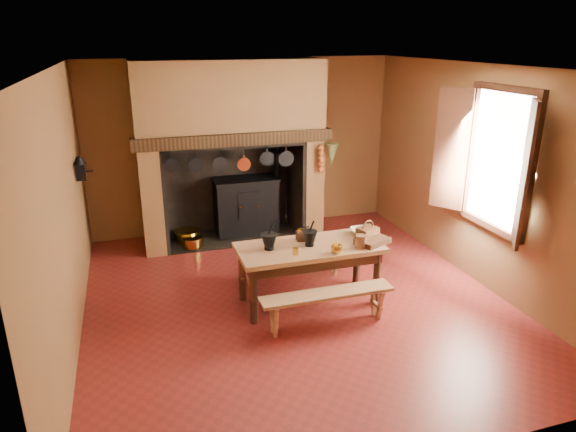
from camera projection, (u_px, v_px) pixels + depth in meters
The scene contains 28 objects.
floor at pixel (295, 299), 6.42m from camera, with size 5.50×5.50×0.00m, color maroon.
ceiling at pixel (296, 67), 5.48m from camera, with size 5.50×5.50×0.00m, color silver.
back_wall at pixel (243, 146), 8.43m from camera, with size 5.00×0.02×2.80m, color brown.
wall_left at pixel (63, 213), 5.25m from camera, with size 0.02×5.50×2.80m, color brown.
wall_right at pixel (478, 176), 6.66m from camera, with size 0.02×5.50×2.80m, color brown.
wall_front at pixel (421, 304), 3.48m from camera, with size 5.00×0.02×2.80m, color brown.
chimney_breast at pixel (229, 126), 7.81m from camera, with size 2.95×0.96×2.80m.
iron_range at pixel (246, 205), 8.45m from camera, with size 1.12×0.55×1.60m.
hearth_pans at pixel (188, 238), 8.09m from camera, with size 0.51×0.62×0.20m.
hanging_pans at pixel (234, 163), 7.50m from camera, with size 1.92×0.29×0.27m.
onion_string at pixel (321, 159), 7.87m from camera, with size 0.12×0.10×0.46m, color #B74F21, non-canonical shape.
herb_bunch at pixel (332, 155), 7.90m from camera, with size 0.20×0.20×0.35m, color #52592A.
window at pixel (491, 161), 6.15m from camera, with size 0.39×1.75×1.76m.
wall_coffee_mill at pixel (80, 167), 6.62m from camera, with size 0.23×0.16×0.31m.
work_table at pixel (309, 255), 6.16m from camera, with size 1.73×0.77×0.75m.
bench_front at pixel (327, 301), 5.72m from camera, with size 1.52×0.27×0.43m.
bench_back at pixel (293, 258), 6.84m from camera, with size 1.47×0.26×0.41m.
mortar_large at pixel (269, 241), 5.98m from camera, with size 0.19×0.19×0.33m.
mortar_small at pixel (310, 237), 6.09m from camera, with size 0.18×0.18×0.31m.
coffee_grinder at pixel (301, 235), 6.26m from camera, with size 0.16×0.12×0.18m.
brass_mug_a at pixel (295, 251), 5.86m from camera, with size 0.07×0.07×0.08m, color gold.
brass_mug_b at pixel (313, 237), 6.25m from camera, with size 0.09×0.09×0.10m, color gold.
mixing_bowl at pixel (363, 232), 6.44m from camera, with size 0.31×0.31×0.08m, color beige.
stoneware_crock at pixel (361, 241), 6.04m from camera, with size 0.13×0.13×0.16m, color brown.
glass_jar at pixel (365, 231), 6.39m from camera, with size 0.08×0.08×0.13m, color beige.
wicker_basket at pixel (367, 232), 6.32m from camera, with size 0.30×0.26×0.24m.
wooden_tray at pixel (372, 241), 6.17m from camera, with size 0.39×0.28×0.07m, color #351A11.
brass_cup at pixel (337, 249), 5.89m from camera, with size 0.13×0.13×0.10m, color gold.
Camera 1 is at (-1.78, -5.42, 3.12)m, focal length 32.00 mm.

